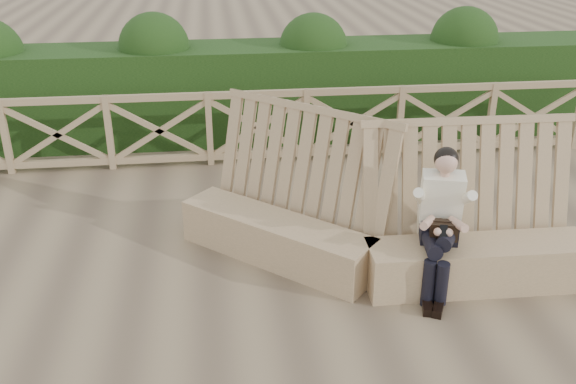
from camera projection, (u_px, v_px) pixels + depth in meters
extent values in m
plane|color=brown|center=(286.00, 289.00, 6.49)|extent=(60.00, 60.00, 0.00)
cube|color=#917852|center=(277.00, 239.00, 6.96)|extent=(2.00, 1.88, 0.48)
cube|color=#917852|center=(291.00, 182.00, 6.93)|extent=(1.97, 1.85, 1.60)
cube|color=#917852|center=(477.00, 264.00, 6.48)|extent=(2.26, 0.54, 0.48)
cube|color=#917852|center=(474.00, 201.00, 6.48)|extent=(2.26, 0.49, 1.60)
cube|color=black|center=(439.00, 230.00, 6.38)|extent=(0.42, 0.35, 0.22)
cube|color=#F1E8C7|center=(442.00, 197.00, 6.29)|extent=(0.47, 0.38, 0.53)
sphere|color=tan|center=(446.00, 162.00, 6.08)|extent=(0.26, 0.26, 0.21)
sphere|color=black|center=(446.00, 159.00, 6.10)|extent=(0.28, 0.28, 0.23)
cylinder|color=black|center=(431.00, 242.00, 6.21)|extent=(0.26, 0.49, 0.15)
cylinder|color=black|center=(449.00, 236.00, 6.18)|extent=(0.26, 0.50, 0.17)
cylinder|color=black|center=(428.00, 284.00, 6.15)|extent=(0.15, 0.15, 0.48)
cylinder|color=black|center=(441.00, 286.00, 6.11)|extent=(0.15, 0.15, 0.48)
cube|color=black|center=(427.00, 307.00, 6.15)|extent=(0.15, 0.26, 0.08)
cube|color=black|center=(438.00, 309.00, 6.12)|extent=(0.15, 0.26, 0.08)
cube|color=black|center=(444.00, 230.00, 6.17)|extent=(0.29, 0.21, 0.18)
cube|color=black|center=(444.00, 232.00, 6.00)|extent=(0.09, 0.10, 0.12)
cube|color=#856A4D|center=(257.00, 94.00, 9.22)|extent=(10.10, 0.07, 0.10)
cube|color=#856A4D|center=(258.00, 154.00, 9.60)|extent=(10.10, 0.07, 0.10)
cube|color=black|center=(252.00, 92.00, 10.43)|extent=(12.00, 1.20, 1.50)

